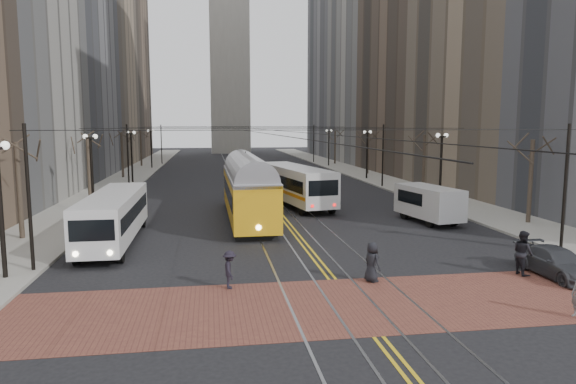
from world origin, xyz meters
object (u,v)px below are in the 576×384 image
object	(u,v)px
pedestrian_c	(523,253)
pedestrian_d	(230,270)
rear_bus	(295,186)
sedan_grey	(299,181)
transit_bus	(114,219)
streetcar	(248,195)
sedan_parked	(557,263)
cargo_van	(429,205)
pedestrian_a	(372,262)

from	to	relation	value
pedestrian_c	pedestrian_d	world-z (taller)	pedestrian_c
rear_bus	sedan_grey	xyz separation A→B (m)	(2.36, 11.70, -0.87)
transit_bus	rear_bus	size ratio (longest dim) A/B	0.91
streetcar	pedestrian_d	bearing A→B (deg)	-97.34
rear_bus	sedan_parked	distance (m)	22.93
streetcar	cargo_van	xyz separation A→B (m)	(11.95, -2.95, -0.53)
cargo_van	pedestrian_c	distance (m)	12.22
transit_bus	pedestrian_c	world-z (taller)	transit_bus
rear_bus	cargo_van	size ratio (longest dim) A/B	2.21
sedan_grey	sedan_parked	distance (m)	33.65
cargo_van	pedestrian_c	size ratio (longest dim) A/B	2.82
pedestrian_c	cargo_van	bearing A→B (deg)	-8.42
streetcar	pedestrian_d	world-z (taller)	streetcar
rear_bus	transit_bus	bearing A→B (deg)	-145.28
sedan_grey	pedestrian_c	xyz separation A→B (m)	(4.26, -32.69, 0.27)
rear_bus	pedestrian_d	world-z (taller)	rear_bus
rear_bus	pedestrian_c	bearing A→B (deg)	-82.39
streetcar	sedan_parked	distance (m)	19.87
streetcar	cargo_van	bearing A→B (deg)	-14.17
pedestrian_d	pedestrian_c	bearing A→B (deg)	-92.98
sedan_grey	cargo_van	bearing A→B (deg)	-73.59
rear_bus	pedestrian_c	xyz separation A→B (m)	(6.62, -20.99, -0.60)
streetcar	pedestrian_a	bearing A→B (deg)	-75.30
cargo_van	pedestrian_c	bearing A→B (deg)	-104.37
sedan_parked	pedestrian_a	world-z (taller)	pedestrian_a
sedan_grey	pedestrian_d	world-z (taller)	pedestrian_d
sedan_parked	pedestrian_a	bearing A→B (deg)	174.67
sedan_grey	pedestrian_d	bearing A→B (deg)	-102.66
cargo_van	pedestrian_a	distance (m)	14.51
pedestrian_c	pedestrian_d	distance (m)	12.78
transit_bus	rear_bus	distance (m)	17.08
streetcar	pedestrian_c	xyz separation A→B (m)	(10.92, -15.12, -0.76)
rear_bus	pedestrian_d	distance (m)	21.89
cargo_van	sedan_parked	world-z (taller)	cargo_van
transit_bus	sedan_grey	size ratio (longest dim) A/B	2.64
streetcar	cargo_van	distance (m)	12.32
rear_bus	pedestrian_c	world-z (taller)	rear_bus
transit_bus	cargo_van	xyz separation A→B (m)	(19.81, 3.17, -0.17)
pedestrian_a	pedestrian_d	bearing A→B (deg)	66.08
sedan_parked	transit_bus	bearing A→B (deg)	152.86
cargo_van	sedan_grey	xyz separation A→B (m)	(-5.29, 20.52, -0.50)
pedestrian_a	sedan_parked	bearing A→B (deg)	-117.42
rear_bus	pedestrian_d	size ratio (longest dim) A/B	7.90
transit_bus	pedestrian_c	size ratio (longest dim) A/B	5.70
rear_bus	sedan_grey	world-z (taller)	rear_bus
sedan_parked	pedestrian_c	size ratio (longest dim) A/B	2.19
streetcar	sedan_grey	xyz separation A→B (m)	(6.66, 17.57, -1.03)
sedan_grey	pedestrian_c	distance (m)	32.97
streetcar	sedan_parked	size ratio (longest dim) A/B	3.46
transit_bus	rear_bus	world-z (taller)	rear_bus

